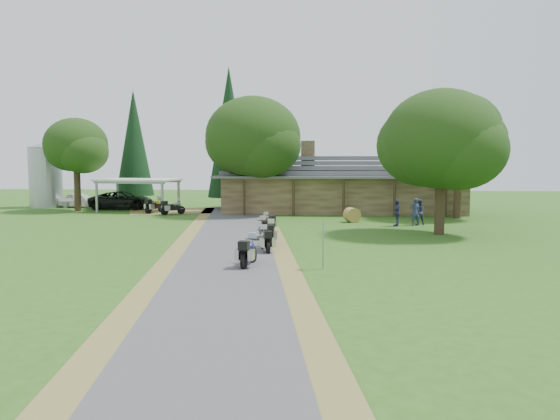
# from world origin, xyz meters

# --- Properties ---
(ground) EXTENTS (120.00, 120.00, 0.00)m
(ground) POSITION_xyz_m (0.00, 0.00, 0.00)
(ground) COLOR #2B5818
(ground) RESTS_ON ground
(driveway) EXTENTS (51.95, 51.95, 0.00)m
(driveway) POSITION_xyz_m (-0.50, 4.00, 0.00)
(driveway) COLOR #48484A
(driveway) RESTS_ON ground
(lodge) EXTENTS (21.40, 9.40, 4.90)m
(lodge) POSITION_xyz_m (6.00, 24.00, 2.45)
(lodge) COLOR brown
(lodge) RESTS_ON ground
(silo) EXTENTS (3.30, 3.30, 6.18)m
(silo) POSITION_xyz_m (-22.01, 25.98, 3.09)
(silo) COLOR gray
(silo) RESTS_ON ground
(carport) EXTENTS (7.01, 5.06, 2.85)m
(carport) POSITION_xyz_m (-11.73, 22.43, 1.43)
(carport) COLOR silver
(carport) RESTS_ON ground
(car_white_sedan) EXTENTS (2.56, 5.45, 1.77)m
(car_white_sedan) POSITION_xyz_m (-18.64, 25.99, 0.89)
(car_white_sedan) COLOR silver
(car_white_sedan) RESTS_ON ground
(car_dark_suv) EXTENTS (3.24, 6.59, 2.45)m
(car_dark_suv) POSITION_xyz_m (-14.00, 24.53, 1.22)
(car_dark_suv) COLOR black
(car_dark_suv) RESTS_ON ground
(motorcycle_row_a) EXTENTS (0.86, 1.96, 1.30)m
(motorcycle_row_a) POSITION_xyz_m (1.30, -1.95, 0.65)
(motorcycle_row_a) COLOR #231D99
(motorcycle_row_a) RESTS_ON ground
(motorcycle_row_b) EXTENTS (1.04, 1.88, 1.22)m
(motorcycle_row_b) POSITION_xyz_m (1.60, 1.76, 0.61)
(motorcycle_row_b) COLOR #A9AAB0
(motorcycle_row_b) RESTS_ON ground
(motorcycle_row_c) EXTENTS (0.71, 1.90, 1.28)m
(motorcycle_row_c) POSITION_xyz_m (1.65, 3.85, 0.64)
(motorcycle_row_c) COLOR gold
(motorcycle_row_c) RESTS_ON ground
(motorcycle_row_d) EXTENTS (0.97, 1.89, 1.24)m
(motorcycle_row_d) POSITION_xyz_m (1.06, 6.04, 0.62)
(motorcycle_row_d) COLOR #C23D24
(motorcycle_row_d) RESTS_ON ground
(motorcycle_row_e) EXTENTS (1.21, 1.73, 1.13)m
(motorcycle_row_e) POSITION_xyz_m (0.96, 9.68, 0.57)
(motorcycle_row_e) COLOR black
(motorcycle_row_e) RESTS_ON ground
(motorcycle_carport_a) EXTENTS (1.44, 2.07, 1.36)m
(motorcycle_carport_a) POSITION_xyz_m (-9.85, 20.96, 0.68)
(motorcycle_carport_a) COLOR yellow
(motorcycle_carport_a) RESTS_ON ground
(motorcycle_carport_b) EXTENTS (1.83, 1.77, 1.31)m
(motorcycle_carport_b) POSITION_xyz_m (-7.94, 19.69, 0.66)
(motorcycle_carport_b) COLOR gray
(motorcycle_carport_b) RESTS_ON ground
(person_a) EXTENTS (0.72, 0.60, 2.20)m
(person_a) POSITION_xyz_m (10.61, 13.36, 1.10)
(person_a) COLOR navy
(person_a) RESTS_ON ground
(person_b) EXTENTS (0.62, 0.47, 2.07)m
(person_b) POSITION_xyz_m (10.94, 13.93, 1.03)
(person_b) COLOR navy
(person_b) RESTS_ON ground
(person_c) EXTENTS (0.61, 0.71, 2.11)m
(person_c) POSITION_xyz_m (9.33, 12.82, 1.06)
(person_c) COLOR navy
(person_c) RESTS_ON ground
(hay_bale) EXTENTS (1.30, 1.25, 1.04)m
(hay_bale) POSITION_xyz_m (6.45, 15.12, 0.52)
(hay_bale) COLOR olive
(hay_bale) RESTS_ON ground
(sign_post) EXTENTS (0.34, 0.06, 1.92)m
(sign_post) POSITION_xyz_m (4.36, -2.43, 0.96)
(sign_post) COLOR gray
(sign_post) RESTS_ON ground
(oak_lodge_left) EXTENTS (7.75, 7.75, 10.27)m
(oak_lodge_left) POSITION_xyz_m (-1.36, 20.33, 5.14)
(oak_lodge_left) COLOR #193510
(oak_lodge_left) RESTS_ON ground
(oak_lodge_right) EXTENTS (6.20, 6.20, 11.09)m
(oak_lodge_right) POSITION_xyz_m (14.64, 18.51, 5.55)
(oak_lodge_right) COLOR #193510
(oak_lodge_right) RESTS_ON ground
(oak_driveway) EXTENTS (6.90, 6.90, 9.15)m
(oak_driveway) POSITION_xyz_m (11.29, 8.84, 4.57)
(oak_driveway) COLOR #193510
(oak_driveway) RESTS_ON ground
(oak_silo) EXTENTS (5.48, 5.48, 9.43)m
(oak_silo) POSITION_xyz_m (-17.27, 22.42, 4.72)
(oak_silo) COLOR #193510
(oak_silo) RESTS_ON ground
(cedar_near) EXTENTS (4.05, 4.05, 13.07)m
(cedar_near) POSITION_xyz_m (-4.32, 26.19, 6.54)
(cedar_near) COLOR black
(cedar_near) RESTS_ON ground
(cedar_far) EXTENTS (3.74, 3.74, 11.48)m
(cedar_far) POSITION_xyz_m (-14.41, 29.16, 5.74)
(cedar_far) COLOR black
(cedar_far) RESTS_ON ground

